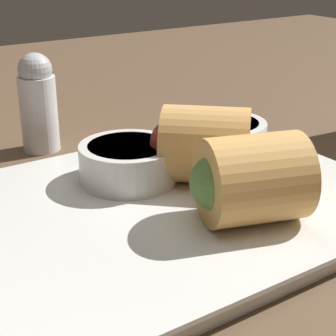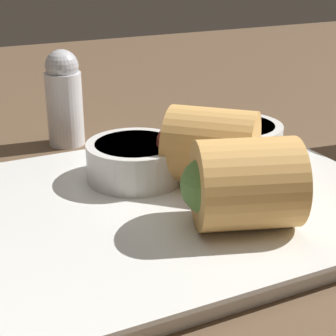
% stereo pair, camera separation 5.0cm
% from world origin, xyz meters
% --- Properties ---
extents(table_surface, '(1.80, 1.40, 0.02)m').
position_xyz_m(table_surface, '(0.00, 0.00, 0.01)').
color(table_surface, brown).
rests_on(table_surface, ground).
extents(serving_plate, '(0.30, 0.23, 0.01)m').
position_xyz_m(serving_plate, '(-0.01, -0.02, 0.03)').
color(serving_plate, silver).
rests_on(serving_plate, table_surface).
extents(roll_front_left, '(0.08, 0.08, 0.06)m').
position_xyz_m(roll_front_left, '(0.02, -0.01, 0.06)').
color(roll_front_left, '#DBA356').
rests_on(roll_front_left, serving_plate).
extents(roll_front_right, '(0.08, 0.07, 0.06)m').
position_xyz_m(roll_front_right, '(0.01, -0.07, 0.06)').
color(roll_front_right, '#DBA356').
rests_on(roll_front_right, serving_plate).
extents(dipping_bowl_near, '(0.07, 0.07, 0.03)m').
position_xyz_m(dipping_bowl_near, '(-0.02, 0.02, 0.05)').
color(dipping_bowl_near, silver).
rests_on(dipping_bowl_near, serving_plate).
extents(dipping_bowl_far, '(0.07, 0.07, 0.03)m').
position_xyz_m(dipping_bowl_far, '(0.07, 0.03, 0.05)').
color(dipping_bowl_far, silver).
rests_on(dipping_bowl_far, serving_plate).
extents(salt_shaker, '(0.03, 0.03, 0.09)m').
position_xyz_m(salt_shaker, '(-0.03, 0.16, 0.06)').
color(salt_shaker, silver).
rests_on(salt_shaker, table_surface).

